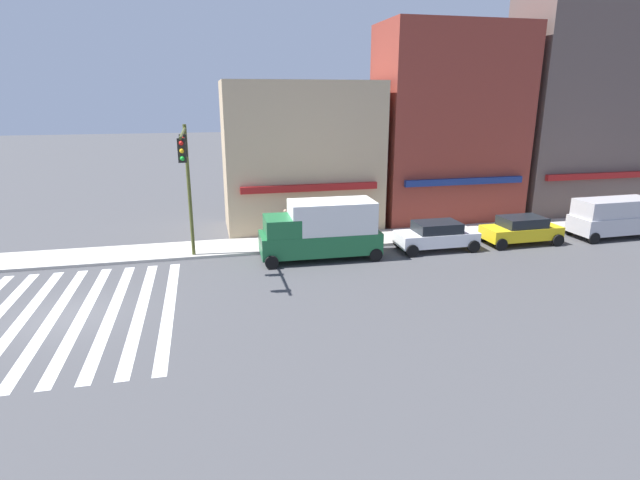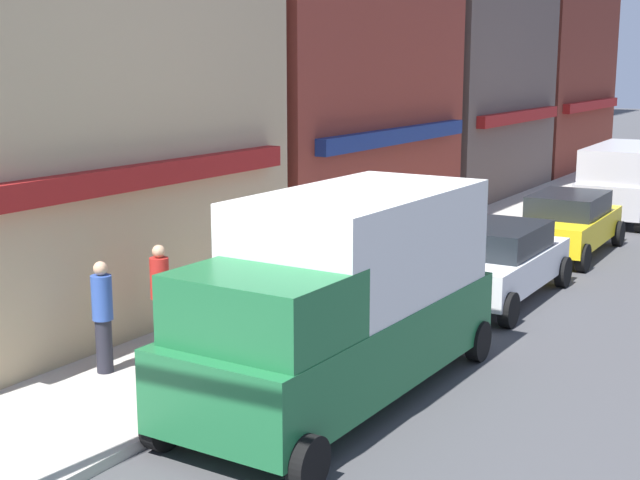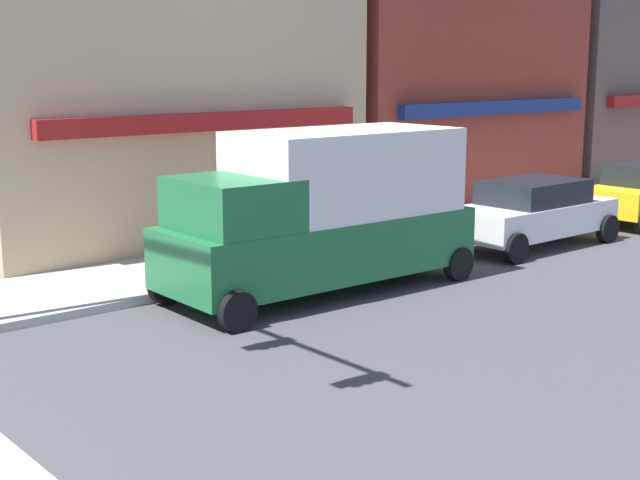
% 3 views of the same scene
% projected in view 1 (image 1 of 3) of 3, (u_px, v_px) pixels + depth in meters
% --- Properties ---
extents(ground_plane, '(200.00, 200.00, 0.00)m').
position_uv_depth(ground_plane, '(68.00, 316.00, 19.36)').
color(ground_plane, '#424244').
extents(sidewalk_left, '(120.00, 3.00, 0.15)m').
position_uv_depth(sidewalk_left, '(103.00, 256.00, 26.35)').
color(sidewalk_left, '#B2ADA3').
rests_on(sidewalk_left, ground_plane).
extents(crosswalk_stripes, '(8.02, 10.80, 0.01)m').
position_uv_depth(crosswalk_stripes, '(68.00, 316.00, 19.36)').
color(crosswalk_stripes, silver).
rests_on(crosswalk_stripes, ground_plane).
extents(storefront_row, '(39.43, 5.30, 15.75)m').
position_uv_depth(storefront_row, '(531.00, 123.00, 34.34)').
color(storefront_row, tan).
rests_on(storefront_row, ground_plane).
extents(traffic_signal, '(0.32, 6.04, 6.87)m').
position_uv_depth(traffic_signal, '(186.00, 168.00, 22.98)').
color(traffic_signal, '#474C1E').
rests_on(traffic_signal, ground_plane).
extents(box_truck_green, '(6.25, 2.42, 3.04)m').
position_uv_depth(box_truck_green, '(322.00, 229.00, 25.76)').
color(box_truck_green, '#1E6638').
rests_on(box_truck_green, ground_plane).
extents(sedan_white, '(4.41, 2.02, 1.59)m').
position_uv_depth(sedan_white, '(436.00, 235.00, 27.38)').
color(sedan_white, white).
rests_on(sedan_white, ground_plane).
extents(sedan_yellow, '(4.43, 2.02, 1.59)m').
position_uv_depth(sedan_yellow, '(521.00, 230.00, 28.52)').
color(sedan_yellow, yellow).
rests_on(sedan_yellow, ground_plane).
extents(van_silver, '(5.05, 2.22, 2.34)m').
position_uv_depth(van_silver, '(614.00, 216.00, 29.74)').
color(van_silver, '#B7B7BC').
rests_on(van_silver, ground_plane).
extents(pedestrian_red_jacket, '(0.32, 0.32, 1.77)m').
position_uv_depth(pedestrian_red_jacket, '(309.00, 222.00, 29.28)').
color(pedestrian_red_jacket, '#23232D').
rests_on(pedestrian_red_jacket, sidewalk_left).
extents(pedestrian_blue_shirt, '(0.32, 0.32, 1.77)m').
position_uv_depth(pedestrian_blue_shirt, '(286.00, 224.00, 28.91)').
color(pedestrian_blue_shirt, '#23232D').
rests_on(pedestrian_blue_shirt, sidewalk_left).
extents(fire_hydrant, '(0.24, 0.24, 0.84)m').
position_uv_depth(fire_hydrant, '(278.00, 241.00, 27.18)').
color(fire_hydrant, red).
rests_on(fire_hydrant, sidewalk_left).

